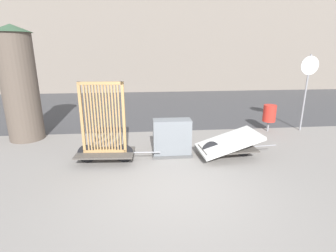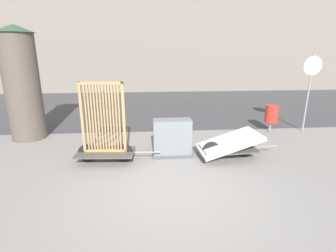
# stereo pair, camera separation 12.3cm
# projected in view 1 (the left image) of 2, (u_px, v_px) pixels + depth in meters

# --- Properties ---
(ground_plane) EXTENTS (60.00, 60.00, 0.00)m
(ground_plane) POSITION_uv_depth(u_px,v_px,m) (175.00, 190.00, 5.58)
(ground_plane) COLOR gray
(road_strip) EXTENTS (56.00, 8.80, 0.01)m
(road_strip) POSITION_uv_depth(u_px,v_px,m) (155.00, 106.00, 13.70)
(road_strip) COLOR #424244
(road_strip) RESTS_ON ground_plane
(bike_cart_with_bedframe) EXTENTS (2.21, 0.89, 2.13)m
(bike_cart_with_bedframe) POSITION_uv_depth(u_px,v_px,m) (104.00, 136.00, 6.73)
(bike_cart_with_bedframe) COLOR #4C4742
(bike_cart_with_bedframe) RESTS_ON ground_plane
(bike_cart_with_mattress) EXTENTS (2.29, 1.19, 0.73)m
(bike_cart_with_mattress) POSITION_uv_depth(u_px,v_px,m) (228.00, 144.00, 7.13)
(bike_cart_with_mattress) COLOR #4C4742
(bike_cart_with_mattress) RESTS_ON ground_plane
(utility_cabinet) EXTENTS (1.10, 0.49, 1.05)m
(utility_cabinet) POSITION_uv_depth(u_px,v_px,m) (172.00, 139.00, 7.24)
(utility_cabinet) COLOR #4C4C4C
(utility_cabinet) RESTS_ON ground_plane
(trash_bin) EXTENTS (0.45, 0.45, 0.97)m
(trash_bin) POSITION_uv_depth(u_px,v_px,m) (270.00, 113.00, 9.34)
(trash_bin) COLOR gray
(trash_bin) RESTS_ON ground_plane
(sign_post) EXTENTS (0.64, 0.06, 2.70)m
(sign_post) POSITION_uv_depth(u_px,v_px,m) (307.00, 81.00, 9.12)
(sign_post) COLOR gray
(sign_post) RESTS_ON ground_plane
(advertising_column) EXTENTS (1.21, 1.21, 3.59)m
(advertising_column) POSITION_uv_depth(u_px,v_px,m) (19.00, 84.00, 8.23)
(advertising_column) COLOR brown
(advertising_column) RESTS_ON ground_plane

